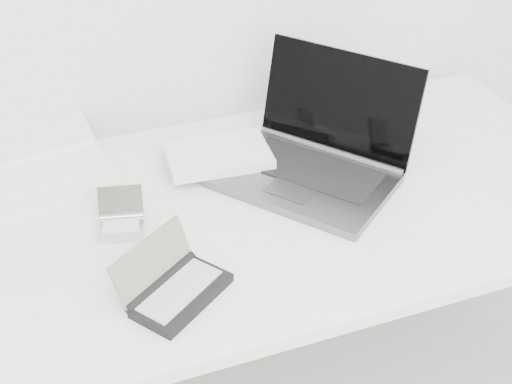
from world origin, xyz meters
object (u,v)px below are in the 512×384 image
object	(u,v)px
desk	(262,218)
laptop_large	(292,157)
netbook_open_white	(44,165)
palmtop_charcoal	(173,286)

from	to	relation	value
desk	laptop_large	size ratio (longest dim) A/B	2.83
netbook_open_white	palmtop_charcoal	bearing A→B (deg)	-80.29
desk	netbook_open_white	bearing A→B (deg)	146.97
desk	laptop_large	distance (m)	0.16
palmtop_charcoal	laptop_large	bearing A→B (deg)	4.69
desk	laptop_large	world-z (taller)	laptop_large
netbook_open_white	palmtop_charcoal	distance (m)	0.54
desk	palmtop_charcoal	size ratio (longest dim) A/B	6.81
laptop_large	palmtop_charcoal	size ratio (longest dim) A/B	2.41
laptop_large	netbook_open_white	bearing A→B (deg)	-147.76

